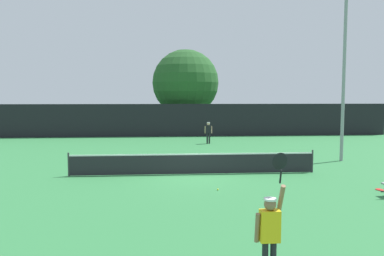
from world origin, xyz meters
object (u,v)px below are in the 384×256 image
parked_car_near (103,122)px  parked_car_far (263,121)px  player_serving (270,227)px  light_pole (344,64)px  tennis_ball (218,189)px  spare_racket (380,190)px  parked_car_mid (199,123)px  large_tree (186,83)px  player_receiving (208,131)px

parked_car_near → parked_car_far: bearing=2.7°
player_serving → parked_car_near: player_serving is taller
light_pole → parked_car_far: (1.53, 22.66, -4.58)m
tennis_ball → spare_racket: (6.22, -0.46, -0.01)m
parked_car_mid → tennis_ball: bearing=-94.2°
player_serving → large_tree: (0.28, 31.24, 3.82)m
light_pole → parked_car_mid: bearing=106.7°
tennis_ball → light_pole: (7.86, 6.17, 5.32)m
player_serving → tennis_ball: (0.07, 7.32, -1.08)m
player_receiving → parked_car_far: (8.02, 14.39, -0.21)m
spare_racket → tennis_ball: bearing=175.7°
player_receiving → parked_car_mid: parked_car_mid is taller
parked_car_mid → parked_car_near: bearing=169.3°
player_receiving → tennis_ball: 14.54m
tennis_ball → parked_car_far: (9.39, 28.83, 0.74)m
tennis_ball → parked_car_mid: (1.77, 26.49, 0.74)m
player_receiving → spare_racket: 15.71m
spare_racket → large_tree: bearing=103.8°
player_receiving → large_tree: bearing=-83.1°
player_serving → large_tree: bearing=89.5°
large_tree → parked_car_near: bearing=153.3°
tennis_ball → large_tree: size_ratio=0.01×
parked_car_far → light_pole: bearing=-94.1°
light_pole → parked_car_mid: 21.70m
tennis_ball → parked_car_near: parked_car_near is taller
player_serving → parked_car_near: (-8.55, 35.69, -0.33)m
parked_car_near → parked_car_far: 18.02m
parked_car_near → parked_car_mid: bearing=-9.0°
large_tree → tennis_ball: bearing=-90.5°
player_receiving → parked_car_mid: size_ratio=0.39×
spare_racket → light_pole: (1.64, 6.64, 5.33)m
player_serving → parked_car_near: size_ratio=0.59×
large_tree → parked_car_near: large_tree is taller
parked_car_mid → parked_car_far: 7.98m
parked_car_near → tennis_ball: bearing=-71.8°
parked_car_near → parked_car_far: same height
light_pole → parked_car_far: light_pole is taller
player_serving → tennis_ball: bearing=89.5°
large_tree → parked_car_far: (9.17, 4.91, -4.15)m
spare_racket → parked_car_mid: size_ratio=0.12×
parked_car_far → large_tree: bearing=-152.0°
tennis_ball → parked_car_mid: bearing=86.2°
parked_car_near → large_tree: bearing=-25.5°
player_receiving → parked_car_far: parked_car_far is taller
player_receiving → large_tree: large_tree is taller
player_receiving → parked_car_mid: 12.06m
light_pole → large_tree: (-7.64, 17.74, -0.42)m
spare_racket → player_serving: bearing=-132.5°
large_tree → parked_car_mid: bearing=59.0°
spare_racket → parked_car_far: size_ratio=0.12×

